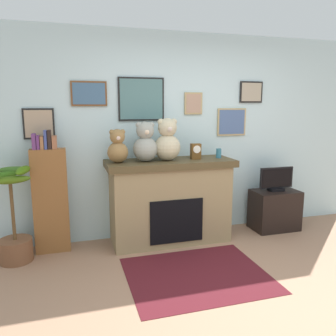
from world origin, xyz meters
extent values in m
plane|color=#9C7359|center=(0.00, 0.00, 0.00)|extent=(12.00, 12.00, 0.00)
cube|color=silver|center=(0.00, 2.00, 1.30)|extent=(5.20, 0.12, 2.60)
cube|color=black|center=(-0.60, 1.93, 1.77)|extent=(0.57, 0.02, 0.53)
cube|color=slate|center=(-0.60, 1.91, 1.77)|extent=(0.53, 0.00, 0.49)
cube|color=brown|center=(-1.23, 1.93, 1.83)|extent=(0.42, 0.02, 0.29)
cube|color=#3D6082|center=(-1.23, 1.91, 1.83)|extent=(0.38, 0.00, 0.25)
cube|color=black|center=(0.92, 1.93, 1.87)|extent=(0.33, 0.02, 0.28)
cube|color=tan|center=(0.92, 1.91, 1.87)|extent=(0.29, 0.00, 0.24)
cube|color=tan|center=(0.09, 1.93, 1.72)|extent=(0.24, 0.02, 0.28)
cube|color=tan|center=(0.09, 1.91, 1.72)|extent=(0.20, 0.00, 0.24)
cube|color=tan|center=(0.64, 1.93, 1.47)|extent=(0.41, 0.02, 0.36)
cube|color=#486191|center=(0.64, 1.91, 1.47)|extent=(0.37, 0.00, 0.32)
cube|color=black|center=(-1.80, 1.93, 1.48)|extent=(0.34, 0.02, 0.35)
cube|color=tan|center=(-1.80, 1.91, 1.48)|extent=(0.30, 0.00, 0.31)
cube|color=#947F58|center=(-0.31, 1.66, 0.48)|extent=(1.45, 0.55, 0.96)
cube|color=#4D3E24|center=(-0.31, 1.66, 1.00)|extent=(1.57, 0.61, 0.08)
cube|color=black|center=(-0.31, 1.38, 0.34)|extent=(0.65, 0.02, 0.53)
cube|color=brown|center=(-1.72, 1.74, 0.61)|extent=(0.39, 0.16, 1.21)
cube|color=#61326C|center=(-1.85, 1.74, 1.30)|extent=(0.04, 0.13, 0.17)
cube|color=#5D2D6B|center=(-1.81, 1.74, 1.29)|extent=(0.03, 0.13, 0.15)
cube|color=#94603E|center=(-1.77, 1.74, 1.29)|extent=(0.04, 0.13, 0.14)
cube|color=#374589|center=(-1.73, 1.74, 1.32)|extent=(0.03, 0.13, 0.21)
cube|color=black|center=(-1.69, 1.74, 1.32)|extent=(0.04, 0.13, 0.21)
cube|color=#9A5E41|center=(-1.64, 1.74, 1.29)|extent=(0.05, 0.13, 0.15)
cylinder|color=brown|center=(-2.10, 1.57, 0.13)|extent=(0.35, 0.35, 0.25)
cylinder|color=brown|center=(-2.10, 1.57, 0.59)|extent=(0.04, 0.04, 0.68)
ellipsoid|color=#427112|center=(-1.96, 1.55, 1.02)|extent=(0.17, 0.37, 0.08)
ellipsoid|color=#3D6B24|center=(-2.08, 1.78, 0.99)|extent=(0.37, 0.14, 0.08)
ellipsoid|color=#366C19|center=(-2.18, 1.67, 0.95)|extent=(0.34, 0.30, 0.08)
ellipsoid|color=#436214|center=(-2.06, 1.43, 0.94)|extent=(0.37, 0.20, 0.08)
cube|color=black|center=(1.20, 1.64, 0.27)|extent=(0.62, 0.40, 0.55)
cube|color=black|center=(1.20, 1.64, 0.57)|extent=(0.20, 0.14, 0.04)
cube|color=black|center=(1.20, 1.64, 0.73)|extent=(0.49, 0.03, 0.28)
cube|color=black|center=(1.20, 1.62, 0.73)|extent=(0.45, 0.00, 0.24)
cube|color=#4F151D|center=(-0.31, 0.71, 0.00)|extent=(1.40, 1.17, 0.01)
cylinder|color=teal|center=(0.33, 1.64, 1.10)|extent=(0.07, 0.07, 0.12)
cube|color=brown|center=(0.02, 1.64, 1.13)|extent=(0.12, 0.08, 0.19)
cylinder|color=white|center=(0.02, 1.60, 1.16)|extent=(0.10, 0.01, 0.10)
sphere|color=olive|center=(-0.94, 1.64, 1.16)|extent=(0.24, 0.24, 0.24)
sphere|color=olive|center=(-0.94, 1.64, 1.34)|extent=(0.17, 0.17, 0.17)
sphere|color=olive|center=(-1.01, 1.64, 1.39)|extent=(0.06, 0.06, 0.06)
sphere|color=olive|center=(-0.88, 1.64, 1.39)|extent=(0.06, 0.06, 0.06)
sphere|color=beige|center=(-0.94, 1.57, 1.33)|extent=(0.05, 0.05, 0.05)
sphere|color=gray|center=(-0.62, 1.64, 1.18)|extent=(0.29, 0.29, 0.29)
sphere|color=gray|center=(-0.62, 1.64, 1.40)|extent=(0.21, 0.21, 0.21)
sphere|color=gray|center=(-0.69, 1.64, 1.47)|extent=(0.07, 0.07, 0.07)
sphere|color=gray|center=(-0.54, 1.64, 1.47)|extent=(0.07, 0.07, 0.07)
sphere|color=beige|center=(-0.62, 1.56, 1.39)|extent=(0.06, 0.06, 0.06)
sphere|color=#C1B593|center=(-0.34, 1.64, 1.19)|extent=(0.32, 0.32, 0.32)
sphere|color=#C1B593|center=(-0.34, 1.64, 1.43)|extent=(0.23, 0.23, 0.23)
sphere|color=#C1B593|center=(-0.42, 1.64, 1.50)|extent=(0.08, 0.08, 0.08)
sphere|color=#C1B593|center=(-0.27, 1.64, 1.50)|extent=(0.08, 0.08, 0.08)
sphere|color=beige|center=(-0.34, 1.55, 1.42)|extent=(0.07, 0.07, 0.07)
camera|label=1|loc=(-1.50, -2.27, 1.69)|focal=36.45mm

